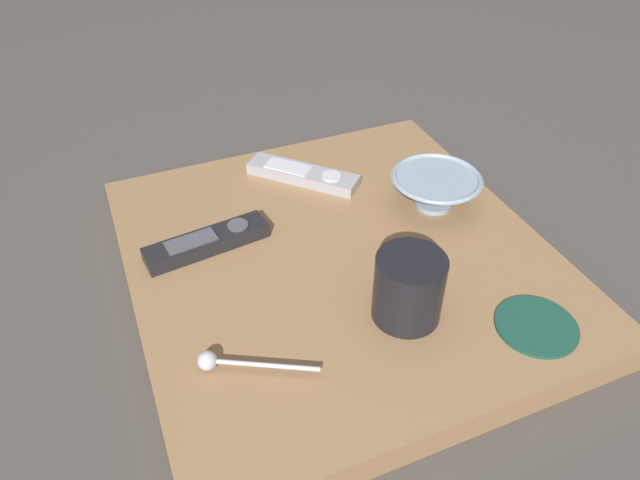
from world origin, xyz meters
TOP-DOWN VIEW (x-y plane):
  - ground_plane at (0.00, 0.00)m, footprint 6.00×6.00m
  - table at (0.00, 0.00)m, footprint 0.64×0.61m
  - cereal_bowl at (0.05, -0.19)m, footprint 0.15×0.15m
  - coffee_mug at (-0.15, -0.03)m, footprint 0.11×0.09m
  - teaspoon at (-0.14, 0.22)m, footprint 0.08×0.13m
  - tv_remote_near at (0.20, -0.02)m, footprint 0.18×0.17m
  - tv_remote_far at (0.08, 0.18)m, footprint 0.07×0.19m
  - drink_coaster at (-0.24, -0.18)m, footprint 0.11×0.11m

SIDE VIEW (x-z plane):
  - ground_plane at x=0.00m, z-range 0.00..0.00m
  - table at x=0.00m, z-range 0.00..0.04m
  - drink_coaster at x=-0.24m, z-range 0.04..0.05m
  - tv_remote_near at x=0.20m, z-range 0.04..0.07m
  - tv_remote_far at x=0.08m, z-range 0.04..0.07m
  - teaspoon at x=-0.14m, z-range 0.04..0.07m
  - cereal_bowl at x=0.05m, z-range 0.05..0.11m
  - coffee_mug at x=-0.15m, z-range 0.04..0.14m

